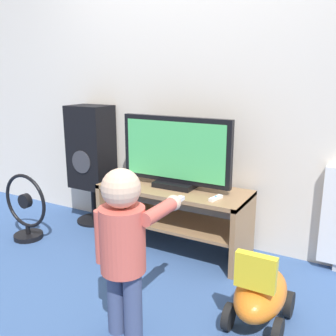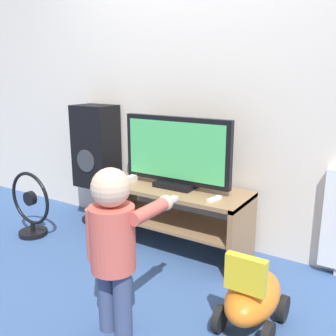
# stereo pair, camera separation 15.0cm
# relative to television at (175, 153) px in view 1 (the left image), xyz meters

# --- Properties ---
(ground_plane) EXTENTS (16.00, 16.00, 0.00)m
(ground_plane) POSITION_rel_television_xyz_m (0.00, -0.26, -0.77)
(ground_plane) COLOR #38568C
(wall_back) EXTENTS (10.00, 0.06, 2.60)m
(wall_back) POSITION_rel_television_xyz_m (0.00, 0.29, 0.53)
(wall_back) COLOR silver
(wall_back) RESTS_ON ground_plane
(tv_stand) EXTENTS (1.16, 0.47, 0.50)m
(tv_stand) POSITION_rel_television_xyz_m (0.00, -0.02, -0.44)
(tv_stand) COLOR #93704C
(tv_stand) RESTS_ON ground_plane
(television) EXTENTS (0.90, 0.20, 0.54)m
(television) POSITION_rel_television_xyz_m (0.00, 0.00, 0.00)
(television) COLOR black
(television) RESTS_ON tv_stand
(game_console) EXTENTS (0.05, 0.16, 0.05)m
(game_console) POSITION_rel_television_xyz_m (-0.39, -0.10, -0.24)
(game_console) COLOR white
(game_console) RESTS_ON tv_stand
(remote_primary) EXTENTS (0.06, 0.13, 0.03)m
(remote_primary) POSITION_rel_television_xyz_m (0.39, -0.13, -0.26)
(remote_primary) COLOR white
(remote_primary) RESTS_ON tv_stand
(child) EXTENTS (0.35, 0.51, 0.91)m
(child) POSITION_rel_television_xyz_m (0.26, -1.04, -0.23)
(child) COLOR #3F4C72
(child) RESTS_ON ground_plane
(speaker_tower) EXTENTS (0.37, 0.33, 1.08)m
(speaker_tower) POSITION_rel_television_xyz_m (-0.92, 0.11, -0.08)
(speaker_tower) COLOR black
(speaker_tower) RESTS_ON ground_plane
(floor_fan) EXTENTS (0.46, 0.24, 0.56)m
(floor_fan) POSITION_rel_television_xyz_m (-1.16, -0.47, -0.52)
(floor_fan) COLOR black
(floor_fan) RESTS_ON ground_plane
(ride_on_toy) EXTENTS (0.30, 0.50, 0.47)m
(ride_on_toy) POSITION_rel_television_xyz_m (0.86, -0.61, -0.59)
(ride_on_toy) COLOR orange
(ride_on_toy) RESTS_ON ground_plane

